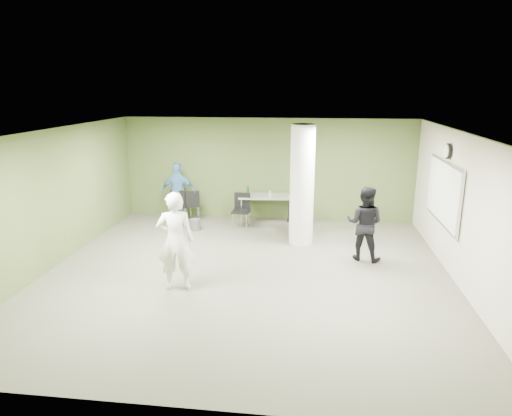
# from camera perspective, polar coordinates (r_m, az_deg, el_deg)

# --- Properties ---
(floor) EXTENTS (8.00, 8.00, 0.00)m
(floor) POSITION_cam_1_polar(r_m,az_deg,el_deg) (9.20, -1.10, -8.17)
(floor) COLOR #4D4D3D
(floor) RESTS_ON ground
(ceiling) EXTENTS (8.00, 8.00, 0.00)m
(ceiling) POSITION_cam_1_polar(r_m,az_deg,el_deg) (8.50, -1.20, 9.48)
(ceiling) COLOR white
(ceiling) RESTS_ON wall_back
(wall_back) EXTENTS (8.00, 2.80, 0.02)m
(wall_back) POSITION_cam_1_polar(r_m,az_deg,el_deg) (12.63, 1.46, 4.85)
(wall_back) COLOR #50602D
(wall_back) RESTS_ON floor
(wall_left) EXTENTS (0.02, 8.00, 2.80)m
(wall_left) POSITION_cam_1_polar(r_m,az_deg,el_deg) (10.11, -24.21, 0.99)
(wall_left) COLOR #50602D
(wall_left) RESTS_ON floor
(wall_right_cream) EXTENTS (0.02, 8.00, 2.80)m
(wall_right_cream) POSITION_cam_1_polar(r_m,az_deg,el_deg) (9.09, 24.67, -0.51)
(wall_right_cream) COLOR beige
(wall_right_cream) RESTS_ON floor
(column) EXTENTS (0.56, 0.56, 2.80)m
(column) POSITION_cam_1_polar(r_m,az_deg,el_deg) (10.60, 5.77, 2.84)
(column) COLOR silver
(column) RESTS_ON floor
(whiteboard) EXTENTS (0.05, 2.30, 1.30)m
(whiteboard) POSITION_cam_1_polar(r_m,az_deg,el_deg) (10.16, 22.36, 1.83)
(whiteboard) COLOR silver
(whiteboard) RESTS_ON wall_right_cream
(wall_clock) EXTENTS (0.06, 0.32, 0.32)m
(wall_clock) POSITION_cam_1_polar(r_m,az_deg,el_deg) (10.02, 22.85, 6.57)
(wall_clock) COLOR black
(wall_clock) RESTS_ON wall_right_cream
(folding_table) EXTENTS (1.66, 0.84, 1.01)m
(folding_table) POSITION_cam_1_polar(r_m,az_deg,el_deg) (12.32, 1.54, 1.34)
(folding_table) COLOR gray
(folding_table) RESTS_ON floor
(wastebasket) EXTENTS (0.25, 0.25, 0.29)m
(wastebasket) POSITION_cam_1_polar(r_m,az_deg,el_deg) (11.94, -7.57, -2.06)
(wastebasket) COLOR #4C4C4C
(wastebasket) RESTS_ON floor
(chair_back_left) EXTENTS (0.56, 0.56, 0.86)m
(chair_back_left) POSITION_cam_1_polar(r_m,az_deg,el_deg) (12.72, -8.05, 0.63)
(chair_back_left) COLOR black
(chair_back_left) RESTS_ON floor
(chair_back_right) EXTENTS (0.52, 0.52, 0.89)m
(chair_back_right) POSITION_cam_1_polar(r_m,az_deg,el_deg) (12.70, -9.48, 0.65)
(chair_back_right) COLOR black
(chair_back_right) RESTS_ON floor
(chair_table_left) EXTENTS (0.46, 0.46, 0.90)m
(chair_table_left) POSITION_cam_1_polar(r_m,az_deg,el_deg) (12.04, -1.82, 0.07)
(chair_table_left) COLOR black
(chair_table_left) RESTS_ON floor
(chair_table_right) EXTENTS (0.42, 0.42, 0.85)m
(chair_table_right) POSITION_cam_1_polar(r_m,az_deg,el_deg) (11.48, 5.04, -0.88)
(chair_table_right) COLOR black
(chair_table_right) RESTS_ON floor
(woman_white) EXTENTS (0.75, 0.57, 1.83)m
(woman_white) POSITION_cam_1_polar(r_m,az_deg,el_deg) (8.35, -10.03, -4.12)
(woman_white) COLOR white
(woman_white) RESTS_ON floor
(man_black) EXTENTS (0.93, 0.82, 1.60)m
(man_black) POSITION_cam_1_polar(r_m,az_deg,el_deg) (9.94, 13.41, -1.88)
(man_black) COLOR black
(man_black) RESTS_ON floor
(man_blue) EXTENTS (0.99, 0.48, 1.64)m
(man_blue) POSITION_cam_1_polar(r_m,az_deg,el_deg) (12.62, -9.67, 1.94)
(man_blue) COLOR teal
(man_blue) RESTS_ON floor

